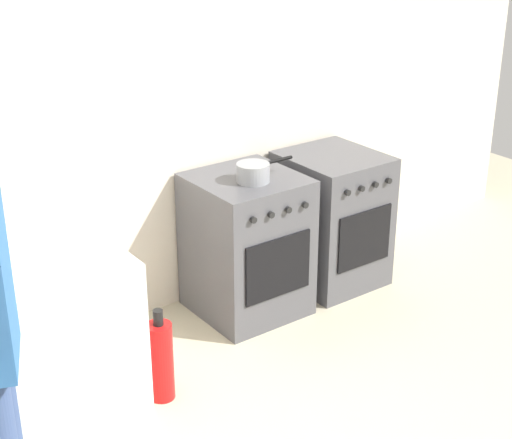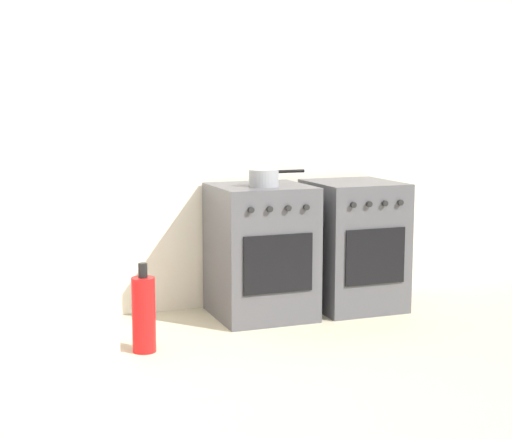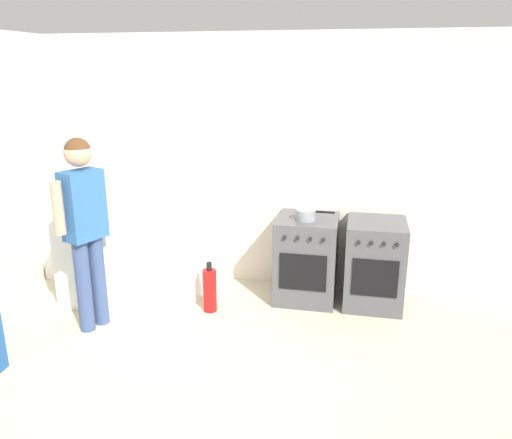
{
  "view_description": "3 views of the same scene",
  "coord_description": "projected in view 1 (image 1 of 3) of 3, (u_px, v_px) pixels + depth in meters",
  "views": [
    {
      "loc": [
        -2.08,
        -1.83,
        2.39
      ],
      "look_at": [
        -0.04,
        0.95,
        0.91
      ],
      "focal_mm": 55.0,
      "sensor_mm": 36.0,
      "label": 1
    },
    {
      "loc": [
        -1.4,
        -3.05,
        1.36
      ],
      "look_at": [
        -0.01,
        0.68,
        0.77
      ],
      "focal_mm": 55.0,
      "sensor_mm": 36.0,
      "label": 2
    },
    {
      "loc": [
        0.8,
        -3.1,
        2.25
      ],
      "look_at": [
        -0.04,
        0.96,
        0.99
      ],
      "focal_mm": 35.0,
      "sensor_mm": 36.0,
      "label": 3
    }
  ],
  "objects": [
    {
      "name": "oven_right",
      "position": [
        332.0,
        219.0,
        4.98
      ],
      "size": [
        0.56,
        0.62,
        0.85
      ],
      "color": "#4C4C51",
      "rests_on": "ground"
    },
    {
      "name": "oven_left",
      "position": [
        247.0,
        245.0,
        4.62
      ],
      "size": [
        0.6,
        0.62,
        0.85
      ],
      "color": "#4C4C51",
      "rests_on": "ground"
    },
    {
      "name": "back_wall",
      "position": [
        156.0,
        96.0,
        4.36
      ],
      "size": [
        6.0,
        0.1,
        2.6
      ],
      "primitive_type": "cube",
      "color": "silver",
      "rests_on": "ground"
    },
    {
      "name": "fire_extinguisher",
      "position": [
        161.0,
        360.0,
        3.88
      ],
      "size": [
        0.13,
        0.13,
        0.5
      ],
      "color": "red",
      "rests_on": "ground"
    },
    {
      "name": "pot",
      "position": [
        254.0,
        172.0,
        4.37
      ],
      "size": [
        0.37,
        0.19,
        0.11
      ],
      "color": "gray",
      "rests_on": "oven_left"
    }
  ]
}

